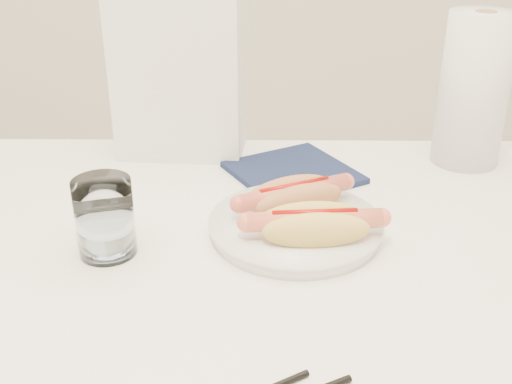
{
  "coord_description": "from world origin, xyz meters",
  "views": [
    {
      "loc": [
        0.05,
        -0.62,
        1.15
      ],
      "look_at": [
        0.05,
        0.05,
        0.82
      ],
      "focal_mm": 43.96,
      "sensor_mm": 36.0,
      "label": 1
    }
  ],
  "objects_px": {
    "plate": "(295,228)",
    "hotdog_left": "(294,197)",
    "water_glass": "(105,218)",
    "paper_towel_roll": "(474,90)",
    "table": "(217,306)",
    "hotdog_right": "(314,225)",
    "napkin_box": "(179,73)"
  },
  "relations": [
    {
      "from": "plate",
      "to": "hotdog_left",
      "type": "bearing_deg",
      "value": 91.92
    },
    {
      "from": "water_glass",
      "to": "paper_towel_roll",
      "type": "bearing_deg",
      "value": 29.27
    },
    {
      "from": "table",
      "to": "plate",
      "type": "bearing_deg",
      "value": 36.62
    },
    {
      "from": "table",
      "to": "hotdog_right",
      "type": "height_order",
      "value": "hotdog_right"
    },
    {
      "from": "hotdog_right",
      "to": "water_glass",
      "type": "xyz_separation_m",
      "value": [
        -0.25,
        -0.0,
        0.01
      ]
    },
    {
      "from": "paper_towel_roll",
      "to": "water_glass",
      "type": "bearing_deg",
      "value": -150.73
    },
    {
      "from": "napkin_box",
      "to": "hotdog_right",
      "type": "bearing_deg",
      "value": -54.53
    },
    {
      "from": "hotdog_left",
      "to": "water_glass",
      "type": "distance_m",
      "value": 0.24
    },
    {
      "from": "water_glass",
      "to": "napkin_box",
      "type": "bearing_deg",
      "value": 80.58
    },
    {
      "from": "hotdog_right",
      "to": "paper_towel_roll",
      "type": "distance_m",
      "value": 0.4
    },
    {
      "from": "napkin_box",
      "to": "hotdog_left",
      "type": "bearing_deg",
      "value": -50.44
    },
    {
      "from": "water_glass",
      "to": "napkin_box",
      "type": "height_order",
      "value": "napkin_box"
    },
    {
      "from": "hotdog_right",
      "to": "water_glass",
      "type": "relative_size",
      "value": 1.69
    },
    {
      "from": "hotdog_left",
      "to": "napkin_box",
      "type": "height_order",
      "value": "napkin_box"
    },
    {
      "from": "table",
      "to": "water_glass",
      "type": "height_order",
      "value": "water_glass"
    },
    {
      "from": "napkin_box",
      "to": "table",
      "type": "bearing_deg",
      "value": -73.02
    },
    {
      "from": "plate",
      "to": "table",
      "type": "bearing_deg",
      "value": -143.38
    },
    {
      "from": "hotdog_right",
      "to": "paper_towel_roll",
      "type": "xyz_separation_m",
      "value": [
        0.26,
        0.29,
        0.08
      ]
    },
    {
      "from": "water_glass",
      "to": "paper_towel_roll",
      "type": "xyz_separation_m",
      "value": [
        0.51,
        0.29,
        0.07
      ]
    },
    {
      "from": "table",
      "to": "paper_towel_roll",
      "type": "relative_size",
      "value": 5.08
    },
    {
      "from": "napkin_box",
      "to": "plate",
      "type": "bearing_deg",
      "value": -53.47
    },
    {
      "from": "plate",
      "to": "hotdog_right",
      "type": "height_order",
      "value": "hotdog_right"
    },
    {
      "from": "plate",
      "to": "hotdog_right",
      "type": "xyz_separation_m",
      "value": [
        0.02,
        -0.04,
        0.03
      ]
    },
    {
      "from": "hotdog_left",
      "to": "water_glass",
      "type": "xyz_separation_m",
      "value": [
        -0.23,
        -0.08,
        0.01
      ]
    },
    {
      "from": "water_glass",
      "to": "hotdog_right",
      "type": "bearing_deg",
      "value": 0.39
    },
    {
      "from": "plate",
      "to": "napkin_box",
      "type": "bearing_deg",
      "value": 122.21
    },
    {
      "from": "table",
      "to": "paper_towel_roll",
      "type": "distance_m",
      "value": 0.52
    },
    {
      "from": "table",
      "to": "plate",
      "type": "xyz_separation_m",
      "value": [
        0.1,
        0.07,
        0.07
      ]
    },
    {
      "from": "hotdog_left",
      "to": "water_glass",
      "type": "bearing_deg",
      "value": 173.29
    },
    {
      "from": "plate",
      "to": "hotdog_left",
      "type": "height_order",
      "value": "hotdog_left"
    },
    {
      "from": "hotdog_left",
      "to": "hotdog_right",
      "type": "distance_m",
      "value": 0.08
    },
    {
      "from": "napkin_box",
      "to": "paper_towel_roll",
      "type": "bearing_deg",
      "value": -0.35
    }
  ]
}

